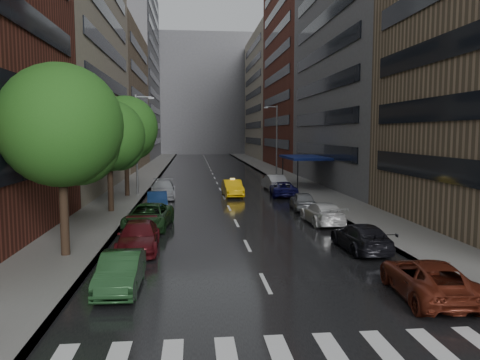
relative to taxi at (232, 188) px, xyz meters
name	(u,v)px	position (x,y,z in m)	size (l,w,h in m)	color
ground	(286,326)	(-0.82, -28.61, -0.75)	(220.00, 220.00, 0.00)	gray
road	(213,175)	(-0.82, 21.39, -0.74)	(14.00, 140.00, 0.01)	black
sidewalk_left	(146,175)	(-9.82, 21.39, -0.67)	(4.00, 140.00, 0.15)	gray
sidewalk_right	(279,174)	(8.18, 21.39, -0.67)	(4.00, 140.00, 0.15)	gray
crosswalk	(309,357)	(-0.62, -30.61, -0.74)	(13.15, 2.80, 0.01)	silver
buildings_left	(109,63)	(-15.82, 30.17, 15.24)	(8.00, 108.00, 38.00)	maroon
buildings_right	(311,70)	(14.18, 28.09, 14.28)	(8.05, 109.10, 36.00)	#937A5B
building_far	(202,95)	(-0.82, 89.39, 15.25)	(40.00, 14.00, 32.00)	slate
tree_near	(61,126)	(-9.42, -20.06, 5.31)	(5.55, 5.55, 8.85)	#382619
tree_mid	(109,136)	(-9.42, -7.91, 4.77)	(5.06, 5.06, 8.07)	#382619
tree_far	(126,128)	(-9.42, 0.43, 5.41)	(5.64, 5.64, 9.00)	#382619
taxi	(232,188)	(0.00, 0.00, 0.00)	(1.59, 4.55, 1.50)	#E4A90C
parked_cars_left	(152,211)	(-6.22, -11.58, -0.02)	(2.96, 29.13, 1.57)	#1C3E1F
parked_cars_right	(313,207)	(4.58, -11.11, -0.05)	(2.68, 36.22, 1.54)	#5F2013
street_lamp_left	(137,142)	(-8.54, 1.39, 4.14)	(1.74, 0.22, 9.00)	gray
street_lamp_right	(276,140)	(6.90, 16.39, 4.14)	(1.74, 0.22, 9.00)	gray
awning	(305,158)	(8.17, 6.39, 2.38)	(4.00, 8.00, 3.12)	navy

